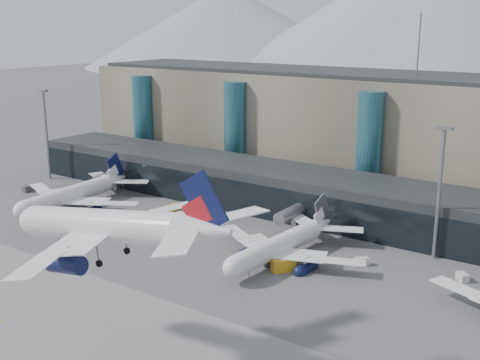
{
  "coord_description": "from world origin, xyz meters",
  "views": [
    {
      "loc": [
        60.82,
        -61.82,
        44.1
      ],
      "look_at": [
        -4.2,
        32.0,
        13.84
      ],
      "focal_mm": 45.0,
      "sensor_mm": 36.0,
      "label": 1
    }
  ],
  "objects_px": {
    "lightmast_mid": "(440,186)",
    "hero_jet": "(123,219)",
    "veh_a": "(130,222)",
    "veh_b": "(173,208)",
    "veh_h": "(284,265)",
    "veh_c": "(266,259)",
    "veh_f": "(28,188)",
    "veh_d": "(361,262)",
    "jet_parked_mid": "(288,236)",
    "veh_g": "(462,277)",
    "jet_parked_left": "(80,187)",
    "lightmast_left": "(46,129)"
  },
  "relations": [
    {
      "from": "lightmast_mid",
      "to": "veh_a",
      "type": "bearing_deg",
      "value": -161.99
    },
    {
      "from": "veh_c",
      "to": "veh_g",
      "type": "height_order",
      "value": "veh_c"
    },
    {
      "from": "jet_parked_left",
      "to": "veh_h",
      "type": "relative_size",
      "value": 8.77
    },
    {
      "from": "veh_a",
      "to": "veh_b",
      "type": "relative_size",
      "value": 1.1
    },
    {
      "from": "veh_a",
      "to": "veh_h",
      "type": "height_order",
      "value": "veh_h"
    },
    {
      "from": "veh_b",
      "to": "veh_a",
      "type": "bearing_deg",
      "value": 175.05
    },
    {
      "from": "hero_jet",
      "to": "jet_parked_left",
      "type": "relative_size",
      "value": 0.99
    },
    {
      "from": "veh_b",
      "to": "veh_c",
      "type": "bearing_deg",
      "value": -114.39
    },
    {
      "from": "veh_b",
      "to": "veh_f",
      "type": "bearing_deg",
      "value": 99.43
    },
    {
      "from": "veh_d",
      "to": "veh_f",
      "type": "relative_size",
      "value": 0.86
    },
    {
      "from": "veh_b",
      "to": "veh_g",
      "type": "relative_size",
      "value": 1.2
    },
    {
      "from": "veh_d",
      "to": "hero_jet",
      "type": "bearing_deg",
      "value": -146.76
    },
    {
      "from": "jet_parked_mid",
      "to": "veh_b",
      "type": "bearing_deg",
      "value": 80.56
    },
    {
      "from": "jet_parked_mid",
      "to": "veh_b",
      "type": "distance_m",
      "value": 38.38
    },
    {
      "from": "jet_parked_mid",
      "to": "veh_c",
      "type": "relative_size",
      "value": 9.55
    },
    {
      "from": "hero_jet",
      "to": "jet_parked_mid",
      "type": "bearing_deg",
      "value": 89.59
    },
    {
      "from": "veh_g",
      "to": "lightmast_left",
      "type": "bearing_deg",
      "value": -136.21
    },
    {
      "from": "hero_jet",
      "to": "veh_d",
      "type": "bearing_deg",
      "value": 73.82
    },
    {
      "from": "hero_jet",
      "to": "veh_h",
      "type": "relative_size",
      "value": 8.7
    },
    {
      "from": "veh_c",
      "to": "veh_g",
      "type": "relative_size",
      "value": 1.51
    },
    {
      "from": "veh_a",
      "to": "veh_c",
      "type": "distance_m",
      "value": 36.22
    },
    {
      "from": "veh_f",
      "to": "veh_g",
      "type": "distance_m",
      "value": 111.32
    },
    {
      "from": "jet_parked_left",
      "to": "jet_parked_mid",
      "type": "xyz_separation_m",
      "value": [
        59.15,
        -0.11,
        -0.32
      ]
    },
    {
      "from": "jet_parked_mid",
      "to": "veh_c",
      "type": "distance_m",
      "value": 6.3
    },
    {
      "from": "jet_parked_left",
      "to": "veh_b",
      "type": "xyz_separation_m",
      "value": [
        22.08,
        9.22,
        -3.74
      ]
    },
    {
      "from": "veh_a",
      "to": "jet_parked_mid",
      "type": "bearing_deg",
      "value": 8.2
    },
    {
      "from": "veh_b",
      "to": "veh_h",
      "type": "bearing_deg",
      "value": -113.42
    },
    {
      "from": "veh_f",
      "to": "jet_parked_left",
      "type": "bearing_deg",
      "value": -92.45
    },
    {
      "from": "jet_parked_left",
      "to": "veh_c",
      "type": "relative_size",
      "value": 10.27
    },
    {
      "from": "lightmast_mid",
      "to": "veh_d",
      "type": "bearing_deg",
      "value": -131.51
    },
    {
      "from": "veh_b",
      "to": "veh_f",
      "type": "height_order",
      "value": "veh_f"
    },
    {
      "from": "lightmast_mid",
      "to": "veh_g",
      "type": "distance_m",
      "value": 17.35
    },
    {
      "from": "veh_f",
      "to": "veh_h",
      "type": "xyz_separation_m",
      "value": [
        83.05,
        -6.6,
        0.33
      ]
    },
    {
      "from": "veh_a",
      "to": "veh_g",
      "type": "distance_m",
      "value": 69.64
    },
    {
      "from": "veh_g",
      "to": "jet_parked_left",
      "type": "bearing_deg",
      "value": -128.96
    },
    {
      "from": "veh_d",
      "to": "veh_c",
      "type": "bearing_deg",
      "value": 169.32
    },
    {
      "from": "veh_c",
      "to": "lightmast_mid",
      "type": "bearing_deg",
      "value": 79.39
    },
    {
      "from": "veh_d",
      "to": "veh_h",
      "type": "bearing_deg",
      "value": -178.48
    },
    {
      "from": "veh_f",
      "to": "lightmast_mid",
      "type": "bearing_deg",
      "value": -83.2
    },
    {
      "from": "lightmast_mid",
      "to": "hero_jet",
      "type": "distance_m",
      "value": 63.8
    },
    {
      "from": "jet_parked_mid",
      "to": "veh_g",
      "type": "height_order",
      "value": "jet_parked_mid"
    },
    {
      "from": "hero_jet",
      "to": "jet_parked_mid",
      "type": "relative_size",
      "value": 1.07
    },
    {
      "from": "veh_f",
      "to": "veh_d",
      "type": "bearing_deg",
      "value": -89.16
    },
    {
      "from": "veh_a",
      "to": "veh_c",
      "type": "xyz_separation_m",
      "value": [
        36.21,
        -0.89,
        0.12
      ]
    },
    {
      "from": "veh_b",
      "to": "hero_jet",
      "type": "bearing_deg",
      "value": -146.29
    },
    {
      "from": "lightmast_mid",
      "to": "veh_d",
      "type": "height_order",
      "value": "lightmast_mid"
    },
    {
      "from": "lightmast_mid",
      "to": "hero_jet",
      "type": "xyz_separation_m",
      "value": [
        -21.76,
        -59.7,
        5.76
      ]
    },
    {
      "from": "lightmast_left",
      "to": "veh_h",
      "type": "height_order",
      "value": "lightmast_left"
    },
    {
      "from": "veh_h",
      "to": "lightmast_mid",
      "type": "bearing_deg",
      "value": -3.08
    },
    {
      "from": "veh_b",
      "to": "veh_h",
      "type": "relative_size",
      "value": 0.68
    }
  ]
}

